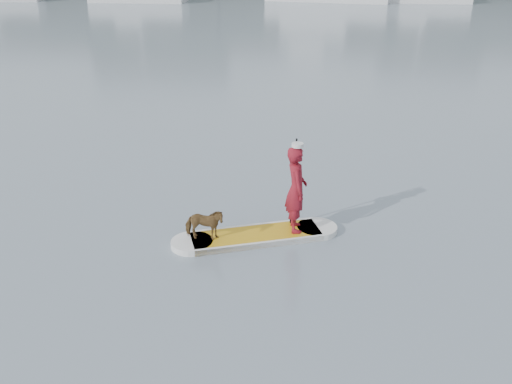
{
  "coord_description": "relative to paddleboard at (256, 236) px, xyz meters",
  "views": [
    {
      "loc": [
        3.91,
        -7.12,
        5.4
      ],
      "look_at": [
        3.31,
        2.59,
        1.0
      ],
      "focal_mm": 40.0,
      "sensor_mm": 36.0,
      "label": 1
    }
  ],
  "objects": [
    {
      "name": "paddleboard",
      "position": [
        0.0,
        0.0,
        0.0
      ],
      "size": [
        3.19,
        1.54,
        0.12
      ],
      "rotation": [
        0.0,
        0.0,
        0.3
      ],
      "color": "gold",
      "rests_on": "ground"
    },
    {
      "name": "paddle",
      "position": [
        0.7,
        0.5,
        0.74
      ],
      "size": [
        0.12,
        0.29,
        2.0
      ],
      "rotation": [
        0.0,
        0.0,
        0.3
      ],
      "color": "black",
      "rests_on": "ground"
    },
    {
      "name": "dog",
      "position": [
        -0.96,
        -0.3,
        0.38
      ],
      "size": [
        0.76,
        0.35,
        0.63
      ],
      "primitive_type": "imported",
      "rotation": [
        0.0,
        0.0,
        1.56
      ],
      "color": "#53371C",
      "rests_on": "paddleboard"
    },
    {
      "name": "ground",
      "position": [
        -3.31,
        -2.59,
        -0.06
      ],
      "size": [
        140.0,
        140.0,
        0.0
      ],
      "primitive_type": "plane",
      "color": "slate",
      "rests_on": "ground"
    },
    {
      "name": "paddler",
      "position": [
        0.75,
        0.23,
        0.92
      ],
      "size": [
        0.49,
        0.68,
        1.71
      ],
      "primitive_type": "imported",
      "rotation": [
        0.0,
        0.0,
        1.71
      ],
      "color": "maroon",
      "rests_on": "paddleboard"
    },
    {
      "name": "white_cap",
      "position": [
        0.75,
        0.23,
        1.81
      ],
      "size": [
        0.22,
        0.22,
        0.07
      ],
      "primitive_type": "cylinder",
      "color": "silver",
      "rests_on": "paddler"
    }
  ]
}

